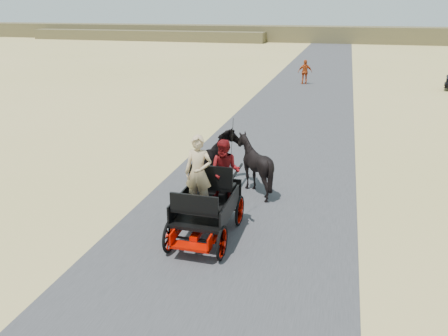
% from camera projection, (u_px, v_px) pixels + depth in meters
% --- Properties ---
extents(ground, '(140.00, 140.00, 0.00)m').
position_uv_depth(ground, '(249.00, 201.00, 12.62)').
color(ground, tan).
extents(road, '(6.00, 140.00, 0.01)m').
position_uv_depth(road, '(249.00, 201.00, 12.61)').
color(road, '#38383A').
rests_on(road, ground).
extents(ridge_far, '(140.00, 6.00, 2.40)m').
position_uv_depth(ridge_far, '(333.00, 34.00, 68.30)').
color(ridge_far, brown).
rests_on(ridge_far, ground).
extents(ridge_near, '(40.00, 4.00, 1.60)m').
position_uv_depth(ridge_near, '(146.00, 35.00, 72.21)').
color(ridge_near, brown).
rests_on(ridge_near, ground).
extents(carriage, '(1.30, 2.40, 0.72)m').
position_uv_depth(carriage, '(207.00, 223.00, 10.57)').
color(carriage, black).
rests_on(carriage, ground).
extents(horse_left, '(0.91, 2.01, 1.70)m').
position_uv_depth(horse_left, '(219.00, 162.00, 13.25)').
color(horse_left, black).
rests_on(horse_left, ground).
extents(horse_right, '(1.37, 1.54, 1.70)m').
position_uv_depth(horse_right, '(254.00, 165.00, 12.98)').
color(horse_right, black).
rests_on(horse_right, ground).
extents(driver_man, '(0.66, 0.43, 1.80)m').
position_uv_depth(driver_man, '(198.00, 173.00, 10.22)').
color(driver_man, tan).
rests_on(driver_man, carriage).
extents(passenger_woman, '(0.77, 0.60, 1.58)m').
position_uv_depth(passenger_woman, '(225.00, 171.00, 10.64)').
color(passenger_woman, '#660C0F').
rests_on(passenger_woman, carriage).
extents(pedestrian, '(1.07, 0.61, 1.73)m').
position_uv_depth(pedestrian, '(305.00, 72.00, 31.34)').
color(pedestrian, '#B03F14').
rests_on(pedestrian, ground).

